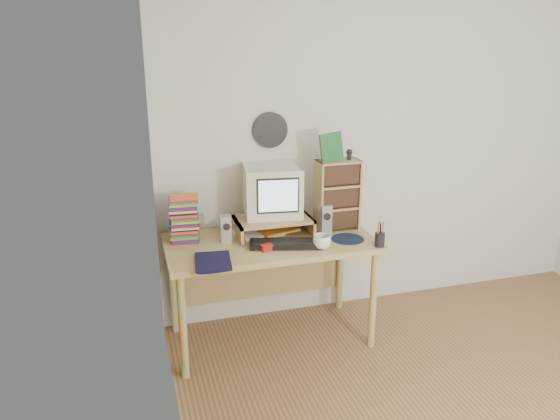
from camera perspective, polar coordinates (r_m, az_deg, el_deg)
back_wall at (r=4.22m, az=11.24°, el=6.44°), size 3.50×0.00×3.50m
left_wall at (r=2.10m, az=-10.13°, el=-5.64°), size 0.00×3.50×3.50m
curtain at (r=2.58m, az=-10.38°, el=-3.41°), size 0.00×2.20×2.20m
wall_disc at (r=3.83m, az=-1.03°, el=8.35°), size 0.25×0.02×0.25m
desk at (r=3.77m, az=-1.27°, el=-4.74°), size 1.40×0.70×0.75m
monitor_riser at (r=3.74m, az=-0.70°, el=-1.22°), size 0.52×0.30×0.12m
crt_monitor at (r=3.72m, az=-0.78°, el=1.92°), size 0.41×0.41×0.34m
speaker_left at (r=3.62m, az=-5.70°, el=-1.98°), size 0.07×0.07×0.19m
speaker_right at (r=3.77m, az=4.71°, el=-0.94°), size 0.08×0.08×0.20m
keyboard at (r=3.56m, az=0.63°, el=-3.56°), size 0.50×0.27×0.03m
dvd_stack at (r=3.66m, az=-9.96°, el=-1.33°), size 0.19×0.14×0.26m
cd_rack at (r=3.83m, az=6.01°, el=1.57°), size 0.30×0.16×0.50m
mug at (r=3.53m, az=4.40°, el=-3.33°), size 0.13×0.13×0.09m
diary at (r=3.32m, az=-8.87°, el=-5.28°), size 0.28×0.23×0.05m
mousepad at (r=3.71m, az=7.07°, el=-3.02°), size 0.25×0.25×0.00m
pen_cup at (r=3.60m, az=10.40°, el=-2.79°), size 0.07×0.07×0.13m
papers at (r=3.77m, az=-1.60°, el=-2.23°), size 0.35×0.30×0.04m
red_box at (r=3.49m, az=-1.39°, el=-3.95°), size 0.09×0.07×0.04m
game_box at (r=3.71m, az=5.38°, el=6.53°), size 0.15×0.04×0.19m
webcam at (r=3.78m, az=7.24°, el=5.80°), size 0.05×0.05×0.07m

